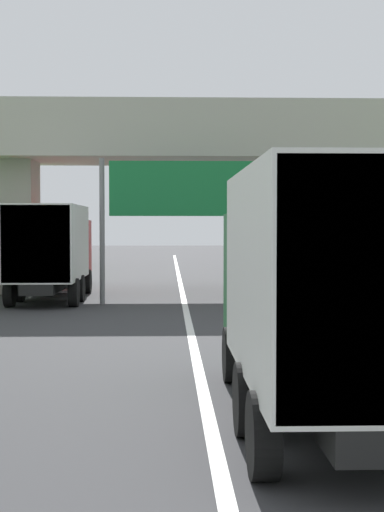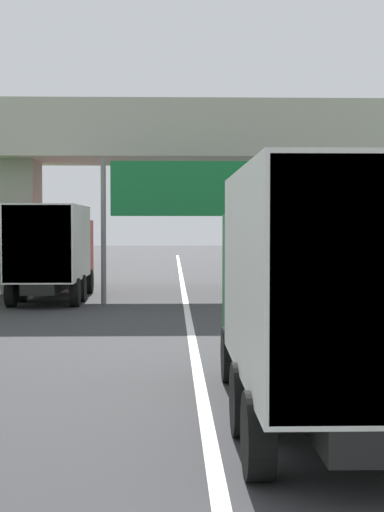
{
  "view_description": "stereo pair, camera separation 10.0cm",
  "coord_description": "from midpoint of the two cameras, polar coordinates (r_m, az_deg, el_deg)",
  "views": [
    {
      "loc": [
        -0.57,
        -2.2,
        2.74
      ],
      "look_at": [
        0.0,
        15.9,
        2.0
      ],
      "focal_mm": 53.18,
      "sensor_mm": 36.0,
      "label": 1
    },
    {
      "loc": [
        -0.47,
        -2.2,
        2.74
      ],
      "look_at": [
        0.0,
        15.9,
        2.0
      ],
      "focal_mm": 53.18,
      "sensor_mm": 36.0,
      "label": 2
    }
  ],
  "objects": [
    {
      "name": "lane_centre_stripe",
      "position": [
        25.48,
        -0.63,
        -3.83
      ],
      "size": [
        0.2,
        86.24,
        0.01
      ],
      "primitive_type": "cube",
      "color": "white",
      "rests_on": "ground"
    },
    {
      "name": "overpass_bridge",
      "position": [
        31.25,
        -0.85,
        7.72
      ],
      "size": [
        40.0,
        4.8,
        7.56
      ],
      "color": "#ADA89E",
      "rests_on": "ground"
    },
    {
      "name": "overhead_highway_sign",
      "position": [
        26.26,
        -0.67,
        4.44
      ],
      "size": [
        5.88,
        0.18,
        5.06
      ],
      "color": "slate",
      "rests_on": "ground"
    },
    {
      "name": "truck_red",
      "position": [
        28.03,
        -10.59,
        0.65
      ],
      "size": [
        2.44,
        7.3,
        3.44
      ],
      "color": "black",
      "rests_on": "ground"
    },
    {
      "name": "truck_green",
      "position": [
        10.52,
        9.38,
        -2.08
      ],
      "size": [
        2.44,
        7.3,
        3.44
      ],
      "color": "black",
      "rests_on": "ground"
    },
    {
      "name": "car_white",
      "position": [
        34.78,
        -9.55,
        -0.8
      ],
      "size": [
        1.86,
        4.1,
        1.72
      ],
      "color": "silver",
      "rests_on": "ground"
    }
  ]
}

